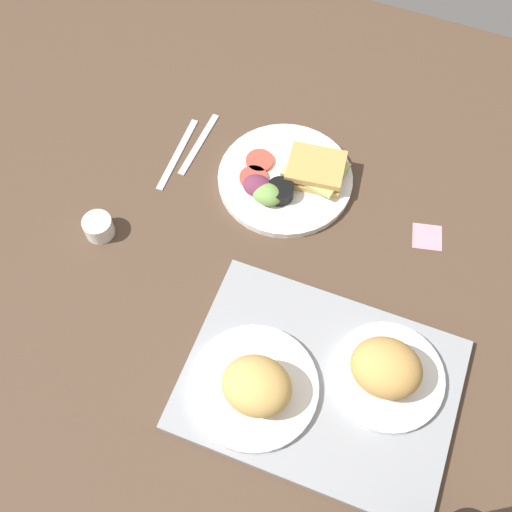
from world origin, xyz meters
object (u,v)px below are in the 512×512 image
object	(u,v)px
serving_tray	(320,384)
knife	(178,153)
bread_plate_near	(386,371)
sticky_note	(427,237)
bread_plate_far	(255,386)
plate_with_salad	(288,178)
fork	(199,144)
espresso_cup	(99,227)

from	to	relation	value
serving_tray	knife	distance (cm)	55.99
serving_tray	bread_plate_near	bearing A→B (deg)	-153.37
sticky_note	bread_plate_far	bearing A→B (deg)	65.04
plate_with_salad	knife	size ratio (longest dim) A/B	1.42
bread_plate_far	plate_with_salad	size ratio (longest dim) A/B	0.80
knife	plate_with_salad	bearing A→B (deg)	91.59
plate_with_salad	knife	xyz separation A→B (cm)	(23.67, 1.58, -1.52)
knife	bread_plate_near	bearing A→B (deg)	57.60
bread_plate_far	serving_tray	bearing A→B (deg)	-149.67
fork	bread_plate_near	bearing A→B (deg)	56.56
plate_with_salad	sticky_note	world-z (taller)	plate_with_salad
serving_tray	knife	world-z (taller)	serving_tray
bread_plate_near	sticky_note	distance (cm)	31.12
espresso_cup	knife	world-z (taller)	espresso_cup
serving_tray	sticky_note	distance (cm)	36.69
fork	sticky_note	distance (cm)	50.11
fork	knife	bearing A→B (deg)	-35.44
bread_plate_far	knife	world-z (taller)	bread_plate_far
plate_with_salad	fork	bearing A→B (deg)	-6.68
bread_plate_far	sticky_note	bearing A→B (deg)	-114.96
plate_with_salad	espresso_cup	distance (cm)	38.03
plate_with_salad	fork	xyz separation A→B (cm)	(20.67, -2.42, -1.52)
espresso_cup	sticky_note	size ratio (longest dim) A/B	1.00
plate_with_salad	fork	distance (cm)	20.87
knife	sticky_note	distance (cm)	52.95
fork	sticky_note	world-z (taller)	fork
bread_plate_far	sticky_note	size ratio (longest dim) A/B	3.86
bread_plate_near	sticky_note	bearing A→B (deg)	-90.29
bread_plate_near	espresso_cup	world-z (taller)	bread_plate_near
fork	sticky_note	bearing A→B (deg)	86.82
bread_plate_near	fork	distance (cm)	60.90
fork	knife	size ratio (longest dim) A/B	0.89
bread_plate_far	sticky_note	distance (cm)	45.42
bread_plate_near	sticky_note	xyz separation A→B (cm)	(-0.16, -30.67, -5.29)
plate_with_salad	fork	size ratio (longest dim) A/B	1.59
espresso_cup	knife	distance (cm)	23.34
bread_plate_near	knife	size ratio (longest dim) A/B	1.01
knife	sticky_note	bearing A→B (deg)	87.75
fork	espresso_cup	bearing A→B (deg)	-16.72
knife	sticky_note	xyz separation A→B (cm)	(-52.95, 0.02, -0.19)
serving_tray	bread_plate_far	xyz separation A→B (cm)	(9.46, 5.53, 4.16)
plate_with_salad	knife	distance (cm)	23.77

